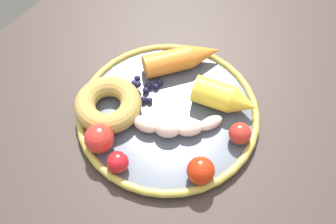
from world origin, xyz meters
name	(u,v)px	position (x,y,z in m)	size (l,w,h in m)	color
dining_table	(160,170)	(0.00, 0.00, 0.61)	(0.93, 0.76, 0.71)	#352A25
plate	(168,113)	(0.04, 0.02, 0.72)	(0.29, 0.29, 0.02)	#444C5B
banana	(168,125)	(0.02, 0.00, 0.74)	(0.10, 0.15, 0.03)	#F6D6C4
carrot_orange	(183,59)	(0.14, 0.05, 0.75)	(0.13, 0.11, 0.04)	orange
carrot_yellow	(225,98)	(0.11, -0.05, 0.75)	(0.07, 0.11, 0.04)	yellow
donut	(108,105)	(-0.01, 0.09, 0.74)	(0.10, 0.10, 0.03)	#AA8945
blueberry_pile	(145,87)	(0.06, 0.07, 0.73)	(0.05, 0.05, 0.02)	#191638
tomato_near	(201,171)	(-0.02, -0.09, 0.75)	(0.04, 0.04, 0.04)	red
tomato_mid	(99,139)	(-0.06, 0.06, 0.75)	(0.04, 0.04, 0.04)	red
tomato_far	(240,133)	(0.07, -0.10, 0.74)	(0.03, 0.03, 0.03)	red
tomato_extra	(118,162)	(-0.08, 0.02, 0.74)	(0.03, 0.03, 0.03)	red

